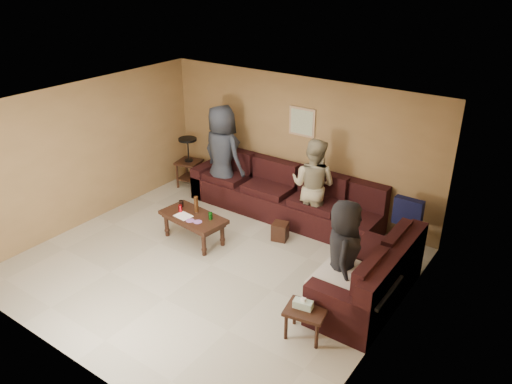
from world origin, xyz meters
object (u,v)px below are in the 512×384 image
side_table_right (305,312)px  person_middle (313,186)px  person_left (222,155)px  person_right (343,254)px  waste_bin (280,231)px  sectional_sofa (307,223)px  end_table_left (189,161)px  coffee_table (193,219)px

side_table_right → person_middle: (-1.28, 2.43, 0.47)m
side_table_right → person_left: 4.10m
person_right → waste_bin: bearing=34.1°
sectional_sofa → end_table_left: size_ratio=4.45×
end_table_left → side_table_right: 4.96m
person_left → person_middle: 1.97m
side_table_right → waste_bin: size_ratio=1.88×
person_left → person_middle: size_ratio=1.14×
sectional_sofa → coffee_table: 1.89m
end_table_left → side_table_right: bearing=-31.2°
person_middle → person_right: person_middle is taller
waste_bin → person_middle: 0.96m
end_table_left → person_left: bearing=-7.5°
waste_bin → person_right: bearing=-31.0°
side_table_right → coffee_table: bearing=160.5°
sectional_sofa → waste_bin: sectional_sofa is taller
sectional_sofa → coffee_table: (-1.53, -1.10, 0.08)m
person_middle → coffee_table: bearing=42.3°
end_table_left → person_right: 4.63m
person_right → end_table_left: bearing=43.5°
coffee_table → person_middle: size_ratio=0.71×
coffee_table → end_table_left: (-1.55, 1.61, 0.14)m
end_table_left → person_right: person_right is taller
end_table_left → waste_bin: 2.84m
side_table_right → person_left: person_left is taller
sectional_sofa → side_table_right: 2.36m
coffee_table → person_left: 1.67m
person_middle → person_right: (1.34, -1.57, -0.06)m
end_table_left → side_table_right: size_ratio=1.84×
sectional_sofa → person_right: person_right is taller
person_middle → side_table_right: bearing=113.9°
side_table_right → waste_bin: bearing=130.1°
waste_bin → sectional_sofa: bearing=32.3°
sectional_sofa → person_left: bearing=169.6°
sectional_sofa → end_table_left: (-3.08, 0.51, 0.22)m
end_table_left → side_table_right: end_table_left is taller
sectional_sofa → person_left: person_left is taller
side_table_right → person_left: size_ratio=0.30×
waste_bin → person_left: bearing=160.2°
sectional_sofa → person_right: size_ratio=2.99×
side_table_right → waste_bin: side_table_right is taller
end_table_left → side_table_right: (4.24, -2.57, -0.18)m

